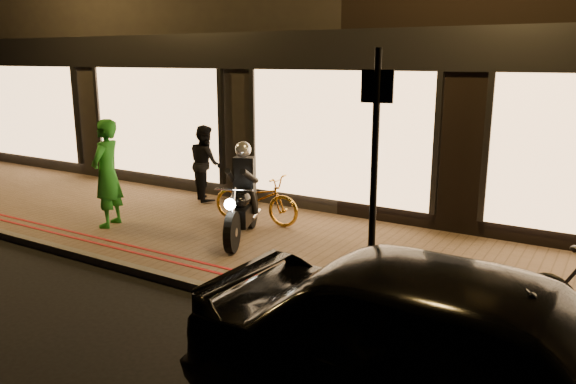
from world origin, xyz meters
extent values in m
plane|color=black|center=(0.00, 0.00, 0.00)|extent=(90.00, 90.00, 0.00)
cube|color=brown|center=(0.00, 2.00, 0.06)|extent=(50.00, 4.00, 0.12)
cube|color=#59544C|center=(0.00, 0.05, 0.06)|extent=(50.00, 0.14, 0.12)
cube|color=maroon|center=(0.00, 0.45, 0.12)|extent=(50.00, 0.06, 0.01)
cube|color=maroon|center=(0.00, 0.65, 0.12)|extent=(50.00, 0.06, 0.01)
cube|color=black|center=(-6.00, 9.00, 4.25)|extent=(12.00, 10.00, 8.50)
cube|color=black|center=(0.00, 3.95, 3.15)|extent=(48.00, 0.12, 0.70)
cube|color=#FEC27F|center=(-9.00, 3.94, 1.61)|extent=(3.60, 0.06, 2.38)
cube|color=#FEC27F|center=(-4.50, 3.94, 1.61)|extent=(3.60, 0.06, 2.38)
cube|color=#FEC27F|center=(0.00, 3.94, 1.61)|extent=(3.60, 0.06, 2.38)
cylinder|color=black|center=(-0.41, 1.25, 0.44)|extent=(0.35, 0.64, 0.64)
cylinder|color=black|center=(-0.91, 2.45, 0.44)|extent=(0.35, 0.64, 0.64)
cylinder|color=silver|center=(-0.41, 1.25, 0.44)|extent=(0.18, 0.18, 0.14)
cylinder|color=silver|center=(-0.91, 2.45, 0.44)|extent=(0.18, 0.18, 0.14)
cube|color=black|center=(-0.68, 1.90, 0.52)|extent=(0.51, 0.75, 0.30)
ellipsoid|color=black|center=(-0.63, 1.78, 0.82)|extent=(0.49, 0.59, 0.29)
cube|color=black|center=(-0.79, 2.18, 0.82)|extent=(0.41, 0.59, 0.09)
cylinder|color=silver|center=(-0.47, 1.39, 1.07)|extent=(0.57, 0.26, 0.03)
cylinder|color=silver|center=(-0.43, 1.30, 0.74)|extent=(0.17, 0.32, 0.71)
sphere|color=white|center=(-0.38, 1.17, 0.90)|extent=(0.22, 0.22, 0.17)
cylinder|color=silver|center=(-0.74, 2.36, 0.40)|extent=(0.27, 0.54, 0.07)
cube|color=black|center=(-0.74, 2.06, 1.17)|extent=(0.40, 0.33, 0.55)
sphere|color=#B8BABF|center=(-0.72, 2.00, 1.58)|extent=(0.34, 0.34, 0.26)
cylinder|color=black|center=(-0.77, 1.70, 1.20)|extent=(0.38, 0.56, 0.34)
cylinder|color=black|center=(-0.47, 1.82, 1.20)|extent=(0.24, 0.60, 0.34)
cylinder|color=black|center=(-0.86, 1.97, 0.72)|extent=(0.26, 0.28, 0.46)
cylinder|color=black|center=(-0.60, 2.07, 0.72)|extent=(0.14, 0.28, 0.46)
cylinder|color=black|center=(2.21, 0.40, 1.62)|extent=(0.09, 0.09, 3.00)
cube|color=black|center=(2.21, 0.40, 2.72)|extent=(0.35, 0.07, 0.35)
imported|color=orange|center=(-1.00, 2.75, 0.56)|extent=(1.72, 0.71, 0.89)
imported|color=#207A21|center=(-3.10, 1.26, 1.06)|extent=(0.64, 0.79, 1.88)
imported|color=black|center=(-2.85, 3.61, 0.90)|extent=(0.96, 0.92, 1.56)
imported|color=black|center=(3.88, -1.38, 0.80)|extent=(4.75, 2.03, 1.60)
camera|label=1|loc=(4.54, -5.25, 3.01)|focal=35.00mm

